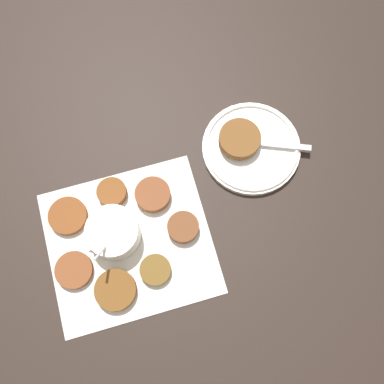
% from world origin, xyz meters
% --- Properties ---
extents(ground_plane, '(4.00, 4.00, 0.00)m').
position_xyz_m(ground_plane, '(0.00, 0.00, 0.00)').
color(ground_plane, black).
extents(napkin, '(0.34, 0.32, 0.00)m').
position_xyz_m(napkin, '(-0.01, 0.03, 0.00)').
color(napkin, silver).
rests_on(napkin, ground_plane).
extents(sauce_bowl, '(0.11, 0.11, 0.10)m').
position_xyz_m(sauce_bowl, '(0.02, 0.01, 0.03)').
color(sauce_bowl, white).
rests_on(sauce_bowl, napkin).
extents(fritter_0, '(0.06, 0.06, 0.02)m').
position_xyz_m(fritter_0, '(-0.12, 0.02, 0.01)').
color(fritter_0, brown).
rests_on(fritter_0, napkin).
extents(fritter_1, '(0.06, 0.06, 0.01)m').
position_xyz_m(fritter_1, '(-0.05, 0.09, 0.01)').
color(fritter_1, brown).
rests_on(fritter_1, napkin).
extents(fritter_2, '(0.08, 0.08, 0.02)m').
position_xyz_m(fritter_2, '(0.03, 0.12, 0.01)').
color(fritter_2, brown).
rests_on(fritter_2, napkin).
extents(fritter_3, '(0.07, 0.07, 0.01)m').
position_xyz_m(fritter_3, '(0.11, 0.06, 0.01)').
color(fritter_3, brown).
rests_on(fritter_3, napkin).
extents(fritter_4, '(0.08, 0.08, 0.01)m').
position_xyz_m(fritter_4, '(0.10, -0.05, 0.01)').
color(fritter_4, brown).
rests_on(fritter_4, napkin).
extents(fritter_5, '(0.07, 0.07, 0.02)m').
position_xyz_m(fritter_5, '(-0.07, -0.06, 0.01)').
color(fritter_5, brown).
rests_on(fritter_5, napkin).
extents(fritter_6, '(0.06, 0.06, 0.02)m').
position_xyz_m(fritter_6, '(0.01, -0.08, 0.01)').
color(fritter_6, brown).
rests_on(fritter_6, napkin).
extents(serving_plate, '(0.21, 0.21, 0.02)m').
position_xyz_m(serving_plate, '(-0.29, -0.12, 0.01)').
color(serving_plate, white).
rests_on(serving_plate, ground_plane).
extents(fritter_on_plate, '(0.09, 0.09, 0.02)m').
position_xyz_m(fritter_on_plate, '(-0.26, -0.13, 0.03)').
color(fritter_on_plate, brown).
rests_on(fritter_on_plate, serving_plate).
extents(fork, '(0.17, 0.07, 0.00)m').
position_xyz_m(fork, '(-0.31, -0.12, 0.02)').
color(fork, silver).
rests_on(fork, serving_plate).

